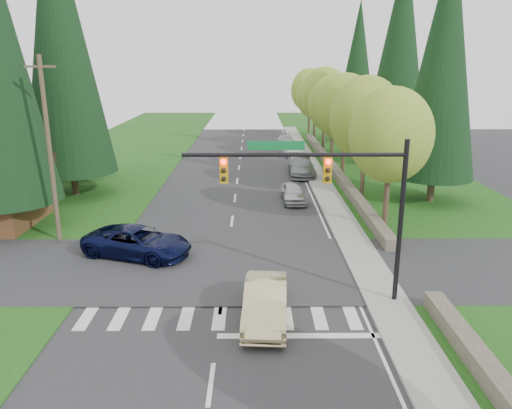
{
  "coord_description": "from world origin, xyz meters",
  "views": [
    {
      "loc": [
        1.32,
        -14.34,
        9.61
      ],
      "look_at": [
        1.47,
        9.48,
        2.8
      ],
      "focal_mm": 35.0,
      "sensor_mm": 36.0,
      "label": 1
    }
  ],
  "objects_px": {
    "parked_car_c": "(300,164)",
    "parked_car_d": "(293,148)",
    "parked_car_b": "(302,167)",
    "parked_car_e": "(286,142)",
    "parked_car_a": "(293,193)",
    "suv_navy": "(138,242)",
    "sedan_champagne": "(265,302)"
  },
  "relations": [
    {
      "from": "sedan_champagne",
      "to": "parked_car_d",
      "type": "distance_m",
      "value": 35.39
    },
    {
      "from": "parked_car_d",
      "to": "parked_car_e",
      "type": "bearing_deg",
      "value": 88.25
    },
    {
      "from": "parked_car_e",
      "to": "suv_navy",
      "type": "bearing_deg",
      "value": -112.32
    },
    {
      "from": "parked_car_a",
      "to": "parked_car_b",
      "type": "distance_m",
      "value": 8.7
    },
    {
      "from": "suv_navy",
      "to": "parked_car_e",
      "type": "bearing_deg",
      "value": 3.54
    },
    {
      "from": "parked_car_b",
      "to": "parked_car_d",
      "type": "bearing_deg",
      "value": 90.95
    },
    {
      "from": "suv_navy",
      "to": "parked_car_b",
      "type": "xyz_separation_m",
      "value": [
        10.18,
        18.93,
        0.01
      ]
    },
    {
      "from": "parked_car_a",
      "to": "parked_car_c",
      "type": "distance_m",
      "value": 9.95
    },
    {
      "from": "sedan_champagne",
      "to": "parked_car_d",
      "type": "relative_size",
      "value": 0.97
    },
    {
      "from": "parked_car_d",
      "to": "parked_car_e",
      "type": "distance_m",
      "value": 5.69
    },
    {
      "from": "parked_car_e",
      "to": "parked_car_a",
      "type": "bearing_deg",
      "value": -98.81
    },
    {
      "from": "parked_car_b",
      "to": "suv_navy",
      "type": "bearing_deg",
      "value": -117.33
    },
    {
      "from": "parked_car_c",
      "to": "parked_car_d",
      "type": "height_order",
      "value": "parked_car_d"
    },
    {
      "from": "parked_car_c",
      "to": "parked_car_b",
      "type": "bearing_deg",
      "value": -92.8
    },
    {
      "from": "parked_car_b",
      "to": "parked_car_d",
      "type": "relative_size",
      "value": 1.14
    },
    {
      "from": "parked_car_a",
      "to": "parked_car_b",
      "type": "relative_size",
      "value": 0.73
    },
    {
      "from": "parked_car_a",
      "to": "parked_car_c",
      "type": "relative_size",
      "value": 0.83
    },
    {
      "from": "suv_navy",
      "to": "parked_car_e",
      "type": "height_order",
      "value": "suv_navy"
    },
    {
      "from": "sedan_champagne",
      "to": "parked_car_a",
      "type": "relative_size",
      "value": 1.17
    },
    {
      "from": "sedan_champagne",
      "to": "parked_car_d",
      "type": "height_order",
      "value": "parked_car_d"
    },
    {
      "from": "sedan_champagne",
      "to": "parked_car_c",
      "type": "bearing_deg",
      "value": 85.24
    },
    {
      "from": "parked_car_a",
      "to": "parked_car_d",
      "type": "height_order",
      "value": "parked_car_d"
    },
    {
      "from": "sedan_champagne",
      "to": "suv_navy",
      "type": "relative_size",
      "value": 0.83
    },
    {
      "from": "parked_car_d",
      "to": "parked_car_b",
      "type": "bearing_deg",
      "value": -95.28
    },
    {
      "from": "parked_car_d",
      "to": "parked_car_e",
      "type": "relative_size",
      "value": 1.07
    },
    {
      "from": "parked_car_d",
      "to": "parked_car_e",
      "type": "height_order",
      "value": "parked_car_d"
    },
    {
      "from": "suv_navy",
      "to": "parked_car_d",
      "type": "height_order",
      "value": "parked_car_d"
    },
    {
      "from": "parked_car_a",
      "to": "parked_car_c",
      "type": "xyz_separation_m",
      "value": [
        1.4,
        9.85,
        0.11
      ]
    },
    {
      "from": "suv_navy",
      "to": "parked_car_c",
      "type": "relative_size",
      "value": 1.18
    },
    {
      "from": "suv_navy",
      "to": "parked_car_e",
      "type": "relative_size",
      "value": 1.26
    },
    {
      "from": "suv_navy",
      "to": "parked_car_c",
      "type": "distance_m",
      "value": 22.62
    },
    {
      "from": "sedan_champagne",
      "to": "parked_car_e",
      "type": "distance_m",
      "value": 41.01
    }
  ]
}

